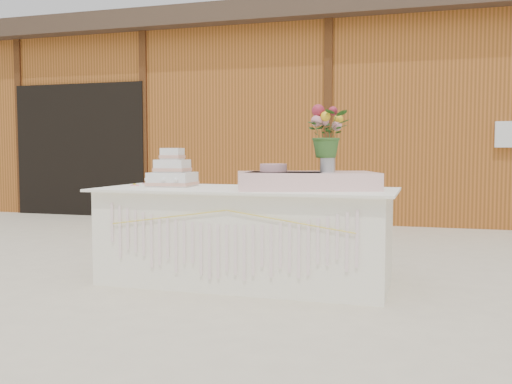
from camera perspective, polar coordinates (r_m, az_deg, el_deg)
ground at (r=4.71m, az=-1.06°, el=-9.02°), size 80.00×80.00×0.00m
barn at (r=10.48m, az=8.98°, el=7.32°), size 12.60×4.60×3.30m
cake_table at (r=4.63m, az=-1.08°, el=-4.36°), size 2.40×1.00×0.77m
wedding_cake at (r=4.91m, az=-8.35°, el=1.85°), size 0.39×0.39×0.33m
pink_cake_stand at (r=4.55m, az=1.75°, el=1.73°), size 0.27×0.27×0.20m
satin_runner at (r=4.50m, az=5.04°, el=1.14°), size 1.21×0.93×0.14m
flower_vase at (r=4.45m, az=7.18°, el=3.00°), size 0.12×0.12×0.16m
bouquet at (r=4.45m, az=7.21°, el=6.39°), size 0.39×0.36×0.36m
loose_flowers at (r=5.13m, az=-11.68°, el=0.78°), size 0.16×0.38×0.02m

